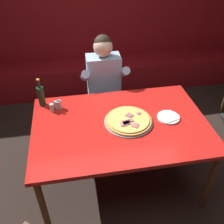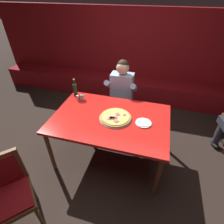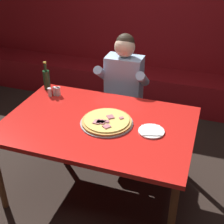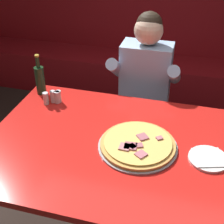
{
  "view_description": "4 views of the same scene",
  "coord_description": "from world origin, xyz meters",
  "px_view_note": "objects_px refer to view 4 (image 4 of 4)",
  "views": [
    {
      "loc": [
        -0.38,
        -1.7,
        2.22
      ],
      "look_at": [
        -0.06,
        0.12,
        0.81
      ],
      "focal_mm": 40.0,
      "sensor_mm": 36.0,
      "label": 1
    },
    {
      "loc": [
        0.53,
        -1.8,
        2.25
      ],
      "look_at": [
        -0.0,
        0.1,
        0.79
      ],
      "focal_mm": 28.0,
      "sensor_mm": 36.0,
      "label": 2
    },
    {
      "loc": [
        0.82,
        -2.05,
        2.17
      ],
      "look_at": [
        0.05,
        0.22,
        0.75
      ],
      "focal_mm": 50.0,
      "sensor_mm": 36.0,
      "label": 3
    },
    {
      "loc": [
        0.29,
        -1.32,
        1.89
      ],
      "look_at": [
        -0.08,
        0.04,
        0.95
      ],
      "focal_mm": 50.0,
      "sensor_mm": 36.0,
      "label": 4
    }
  ],
  "objects_px": {
    "main_dining_table": "(124,154)",
    "shaker_parmesan": "(46,99)",
    "diner_seated_blue_shirt": "(143,90)",
    "beer_bottle": "(40,79)",
    "plate_white_paper": "(208,159)",
    "shaker_oregano": "(53,97)",
    "pizza": "(138,145)",
    "shaker_red_pepper_flakes": "(57,98)",
    "shaker_black_pepper": "(59,97)"
  },
  "relations": [
    {
      "from": "main_dining_table",
      "to": "plate_white_paper",
      "type": "distance_m",
      "value": 0.46
    },
    {
      "from": "diner_seated_blue_shirt",
      "to": "beer_bottle",
      "type": "bearing_deg",
      "value": -153.31
    },
    {
      "from": "shaker_parmesan",
      "to": "diner_seated_blue_shirt",
      "type": "distance_m",
      "value": 0.75
    },
    {
      "from": "plate_white_paper",
      "to": "diner_seated_blue_shirt",
      "type": "xyz_separation_m",
      "value": [
        -0.48,
        0.76,
        -0.07
      ]
    },
    {
      "from": "shaker_red_pepper_flakes",
      "to": "diner_seated_blue_shirt",
      "type": "bearing_deg",
      "value": 40.31
    },
    {
      "from": "pizza",
      "to": "shaker_red_pepper_flakes",
      "type": "xyz_separation_m",
      "value": [
        -0.62,
        0.32,
        0.02
      ]
    },
    {
      "from": "pizza",
      "to": "plate_white_paper",
      "type": "height_order",
      "value": "pizza"
    },
    {
      "from": "beer_bottle",
      "to": "diner_seated_blue_shirt",
      "type": "relative_size",
      "value": 0.23
    },
    {
      "from": "shaker_black_pepper",
      "to": "shaker_parmesan",
      "type": "height_order",
      "value": "same"
    },
    {
      "from": "shaker_parmesan",
      "to": "diner_seated_blue_shirt",
      "type": "relative_size",
      "value": 0.07
    },
    {
      "from": "pizza",
      "to": "beer_bottle",
      "type": "relative_size",
      "value": 1.52
    },
    {
      "from": "shaker_parmesan",
      "to": "shaker_red_pepper_flakes",
      "type": "bearing_deg",
      "value": 26.44
    },
    {
      "from": "beer_bottle",
      "to": "shaker_parmesan",
      "type": "height_order",
      "value": "beer_bottle"
    },
    {
      "from": "beer_bottle",
      "to": "shaker_parmesan",
      "type": "relative_size",
      "value": 3.4
    },
    {
      "from": "plate_white_paper",
      "to": "shaker_black_pepper",
      "type": "distance_m",
      "value": 1.05
    },
    {
      "from": "main_dining_table",
      "to": "shaker_black_pepper",
      "type": "height_order",
      "value": "shaker_black_pepper"
    },
    {
      "from": "pizza",
      "to": "diner_seated_blue_shirt",
      "type": "relative_size",
      "value": 0.35
    },
    {
      "from": "main_dining_table",
      "to": "pizza",
      "type": "xyz_separation_m",
      "value": [
        0.07,
        0.0,
        0.08
      ]
    },
    {
      "from": "plate_white_paper",
      "to": "shaker_oregano",
      "type": "bearing_deg",
      "value": 162.38
    },
    {
      "from": "plate_white_paper",
      "to": "shaker_oregano",
      "type": "height_order",
      "value": "shaker_oregano"
    },
    {
      "from": "main_dining_table",
      "to": "pizza",
      "type": "distance_m",
      "value": 0.11
    },
    {
      "from": "shaker_black_pepper",
      "to": "shaker_red_pepper_flakes",
      "type": "distance_m",
      "value": 0.01
    },
    {
      "from": "shaker_oregano",
      "to": "diner_seated_blue_shirt",
      "type": "xyz_separation_m",
      "value": [
        0.55,
        0.43,
        -0.1
      ]
    },
    {
      "from": "main_dining_table",
      "to": "shaker_red_pepper_flakes",
      "type": "xyz_separation_m",
      "value": [
        -0.54,
        0.32,
        0.1
      ]
    },
    {
      "from": "pizza",
      "to": "shaker_parmesan",
      "type": "relative_size",
      "value": 5.15
    },
    {
      "from": "main_dining_table",
      "to": "plate_white_paper",
      "type": "xyz_separation_m",
      "value": [
        0.45,
        -0.0,
        0.07
      ]
    },
    {
      "from": "beer_bottle",
      "to": "shaker_red_pepper_flakes",
      "type": "distance_m",
      "value": 0.2
    },
    {
      "from": "shaker_oregano",
      "to": "shaker_black_pepper",
      "type": "bearing_deg",
      "value": 18.35
    },
    {
      "from": "pizza",
      "to": "main_dining_table",
      "type": "bearing_deg",
      "value": -176.35
    },
    {
      "from": "shaker_black_pepper",
      "to": "beer_bottle",
      "type": "bearing_deg",
      "value": 153.92
    },
    {
      "from": "shaker_black_pepper",
      "to": "diner_seated_blue_shirt",
      "type": "distance_m",
      "value": 0.67
    },
    {
      "from": "shaker_parmesan",
      "to": "diner_seated_blue_shirt",
      "type": "height_order",
      "value": "diner_seated_blue_shirt"
    },
    {
      "from": "main_dining_table",
      "to": "beer_bottle",
      "type": "distance_m",
      "value": 0.84
    },
    {
      "from": "beer_bottle",
      "to": "shaker_red_pepper_flakes",
      "type": "relative_size",
      "value": 3.4
    },
    {
      "from": "main_dining_table",
      "to": "shaker_black_pepper",
      "type": "distance_m",
      "value": 0.64
    },
    {
      "from": "main_dining_table",
      "to": "shaker_parmesan",
      "type": "relative_size",
      "value": 18.47
    },
    {
      "from": "main_dining_table",
      "to": "shaker_black_pepper",
      "type": "relative_size",
      "value": 18.47
    },
    {
      "from": "plate_white_paper",
      "to": "beer_bottle",
      "type": "bearing_deg",
      "value": 160.08
    },
    {
      "from": "main_dining_table",
      "to": "plate_white_paper",
      "type": "bearing_deg",
      "value": -0.34
    },
    {
      "from": "shaker_red_pepper_flakes",
      "to": "plate_white_paper",
      "type": "bearing_deg",
      "value": -18.08
    },
    {
      "from": "shaker_oregano",
      "to": "shaker_red_pepper_flakes",
      "type": "height_order",
      "value": "same"
    },
    {
      "from": "main_dining_table",
      "to": "diner_seated_blue_shirt",
      "type": "height_order",
      "value": "diner_seated_blue_shirt"
    },
    {
      "from": "shaker_black_pepper",
      "to": "shaker_red_pepper_flakes",
      "type": "height_order",
      "value": "same"
    },
    {
      "from": "shaker_red_pepper_flakes",
      "to": "diner_seated_blue_shirt",
      "type": "xyz_separation_m",
      "value": [
        0.51,
        0.44,
        -0.1
      ]
    },
    {
      "from": "pizza",
      "to": "shaker_red_pepper_flakes",
      "type": "distance_m",
      "value": 0.7
    },
    {
      "from": "main_dining_table",
      "to": "shaker_parmesan",
      "type": "xyz_separation_m",
      "value": [
        -0.61,
        0.29,
        0.1
      ]
    },
    {
      "from": "shaker_parmesan",
      "to": "main_dining_table",
      "type": "bearing_deg",
      "value": -25.34
    },
    {
      "from": "beer_bottle",
      "to": "plate_white_paper",
      "type": "bearing_deg",
      "value": -19.92
    },
    {
      "from": "plate_white_paper",
      "to": "diner_seated_blue_shirt",
      "type": "height_order",
      "value": "diner_seated_blue_shirt"
    },
    {
      "from": "shaker_red_pepper_flakes",
      "to": "beer_bottle",
      "type": "bearing_deg",
      "value": 149.82
    }
  ]
}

